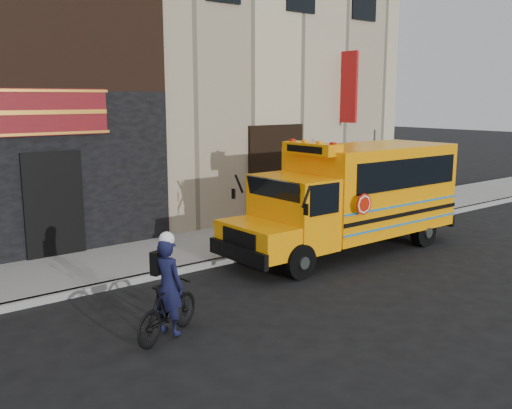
{
  "coord_description": "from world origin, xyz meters",
  "views": [
    {
      "loc": [
        -7.87,
        -8.36,
        3.97
      ],
      "look_at": [
        0.3,
        1.85,
        1.53
      ],
      "focal_mm": 40.0,
      "sensor_mm": 36.0,
      "label": 1
    }
  ],
  "objects": [
    {
      "name": "curb",
      "position": [
        0.0,
        2.6,
        0.07
      ],
      "size": [
        40.0,
        0.2,
        0.15
      ],
      "primitive_type": "cube",
      "color": "gray",
      "rests_on": "ground"
    },
    {
      "name": "bicycle",
      "position": [
        -3.36,
        -0.36,
        0.49
      ],
      "size": [
        1.69,
        1.1,
        0.99
      ],
      "primitive_type": "imported",
      "rotation": [
        0.0,
        0.0,
        2.0
      ],
      "color": "black",
      "rests_on": "ground"
    },
    {
      "name": "school_bus",
      "position": [
        3.35,
        1.53,
        1.51
      ],
      "size": [
        6.9,
        2.42,
        2.92
      ],
      "color": "black",
      "rests_on": "ground"
    },
    {
      "name": "cyclist",
      "position": [
        -3.32,
        -0.31,
        0.83
      ],
      "size": [
        0.57,
        0.7,
        1.65
      ],
      "primitive_type": "imported",
      "rotation": [
        0.0,
        0.0,
        1.91
      ],
      "color": "black",
      "rests_on": "ground"
    },
    {
      "name": "ground",
      "position": [
        0.0,
        0.0,
        0.0
      ],
      "size": [
        120.0,
        120.0,
        0.0
      ],
      "primitive_type": "plane",
      "color": "black",
      "rests_on": "ground"
    },
    {
      "name": "building",
      "position": [
        -0.04,
        10.45,
        6.13
      ],
      "size": [
        20.0,
        10.7,
        12.0
      ],
      "color": "#BCB08D",
      "rests_on": "sidewalk"
    },
    {
      "name": "sign_pole",
      "position": [
        5.68,
        2.84,
        1.68
      ],
      "size": [
        0.11,
        0.26,
        3.04
      ],
      "color": "#414944",
      "rests_on": "ground"
    },
    {
      "name": "sidewalk",
      "position": [
        0.0,
        4.1,
        0.07
      ],
      "size": [
        40.0,
        3.0,
        0.15
      ],
      "primitive_type": "cube",
      "color": "gray",
      "rests_on": "ground"
    }
  ]
}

